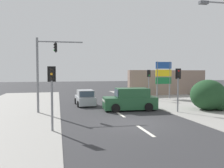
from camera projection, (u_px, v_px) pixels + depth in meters
ground_plane at (133, 123)px, 13.99m from camera, size 140.00×140.00×0.00m
lane_dash_near at (145, 131)px, 12.05m from camera, size 0.20×2.40×0.01m
lane_dash_mid at (120, 114)px, 16.90m from camera, size 0.20×2.40×0.01m
lane_dash_far at (106, 105)px, 21.74m from camera, size 0.20×2.40×0.01m
kerb_left_verge at (4, 117)px, 15.81m from camera, size 8.00×40.00×0.02m
traffic_signal_mast at (44, 65)px, 17.45m from camera, size 3.68×0.45×6.00m
pedestal_signal_right_kerb at (178, 83)px, 17.66m from camera, size 0.44×0.31×3.56m
pedestal_signal_left_kerb at (52, 87)px, 11.86m from camera, size 0.44×0.29×3.56m
pedestal_signal_far_median at (149, 80)px, 25.69m from camera, size 0.44×0.30×3.56m
shopping_plaza_sign at (163, 75)px, 27.14m from camera, size 2.10×0.16×4.60m
roadside_bush at (210, 96)px, 18.72m from camera, size 3.20×2.74×2.63m
shopfront_wall_far at (167, 82)px, 32.06m from camera, size 12.00×1.00×3.60m
suv_crossing_left at (130, 100)px, 18.77m from camera, size 4.66×2.32×1.90m
hatchback_kerbside_parked at (85, 98)px, 21.61m from camera, size 1.87×3.68×1.53m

